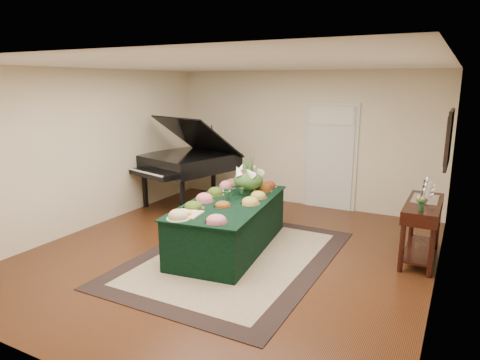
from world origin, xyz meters
The scene contains 14 objects.
ground centered at (0.00, 0.00, 0.00)m, with size 6.00×6.00×0.00m, color black.
area_rug centered at (0.14, -0.13, 0.01)m, with size 2.54×3.56×0.01m.
kitchen_doorway centered at (0.60, 2.97, 1.02)m, with size 1.05×0.07×2.10m.
buffet_table centered at (-0.10, 0.16, 0.38)m, with size 1.42×2.50×0.75m.
food_platters centered at (-0.16, 0.28, 0.79)m, with size 1.11×2.39×0.12m.
cutting_board centered at (-0.28, -0.67, 0.78)m, with size 0.39×0.39×0.10m.
green_goblets centered at (-0.08, 0.20, 0.84)m, with size 0.25×0.37×0.18m.
floral_centerpiece centered at (-0.04, 0.65, 1.03)m, with size 0.48×0.48×0.48m.
grand_piano centered at (-1.95, 1.74, 0.93)m, with size 1.96×2.10×1.84m.
wicker_basket centered at (-1.22, 1.47, 0.13)m, with size 0.41×0.41×0.26m, color #A87E43.
mahogany_sideboard centered at (2.50, 1.05, 0.66)m, with size 0.45×1.30×0.85m.
tea_service centered at (2.50, 1.21, 0.97)m, with size 0.34×0.58×0.30m.
pink_bouquet centered at (2.50, 0.60, 0.99)m, with size 0.16×0.16×0.21m.
wall_painting centered at (2.72, 1.05, 1.75)m, with size 0.05×0.95×0.75m.
Camera 1 is at (2.90, -5.19, 2.48)m, focal length 32.00 mm.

